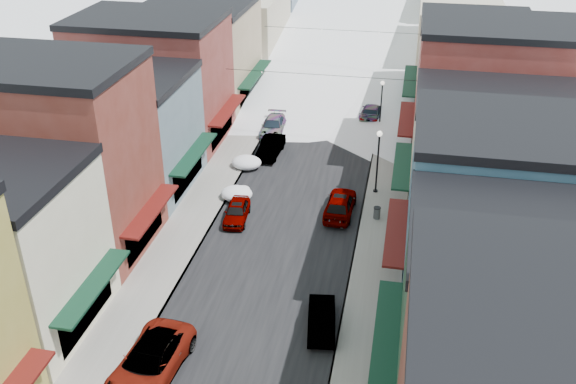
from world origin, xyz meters
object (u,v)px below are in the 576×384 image
at_px(car_dark_hatch, 271,147).
at_px(car_green_sedan, 322,318).
at_px(car_silver_sedan, 237,211).
at_px(trash_can, 377,213).
at_px(streetlamp_near, 378,154).
at_px(car_white_suv, 150,362).

relative_size(car_dark_hatch, car_green_sedan, 1.08).
height_order(car_silver_sedan, car_dark_hatch, car_dark_hatch).
relative_size(trash_can, streetlamp_near, 0.17).
bearing_deg(car_green_sedan, car_dark_hatch, -78.37).
height_order(car_silver_sedan, streetlamp_near, streetlamp_near).
xyz_separation_m(car_silver_sedan, streetlamp_near, (9.30, 5.80, 2.62)).
bearing_deg(car_dark_hatch, trash_can, -40.68).
xyz_separation_m(trash_can, streetlamp_near, (-0.38, 3.95, 2.69)).
bearing_deg(streetlamp_near, trash_can, -84.53).
distance_m(car_silver_sedan, car_green_sedan, 12.74).
height_order(car_green_sedan, trash_can, car_green_sedan).
height_order(trash_can, streetlamp_near, streetlamp_near).
distance_m(car_dark_hatch, car_green_sedan, 22.47).
bearing_deg(car_silver_sedan, car_dark_hatch, 84.66).
bearing_deg(car_green_sedan, car_white_suv, 25.52).
xyz_separation_m(car_silver_sedan, trash_can, (9.68, 1.85, -0.07)).
xyz_separation_m(car_dark_hatch, streetlamp_near, (9.28, -5.11, 2.54)).
xyz_separation_m(car_silver_sedan, car_green_sedan, (7.56, -10.26, 0.03)).
xyz_separation_m(car_white_suv, streetlamp_near, (9.56, 21.23, 2.45)).
relative_size(car_white_suv, streetlamp_near, 1.21).
bearing_deg(car_silver_sedan, streetlamp_near, 26.68).
distance_m(trash_can, streetlamp_near, 4.79).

